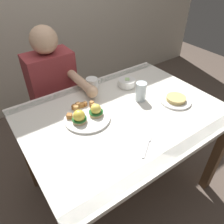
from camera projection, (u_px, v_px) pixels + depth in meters
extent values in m
plane|color=brown|center=(120.00, 183.00, 1.77)|extent=(6.00, 6.00, 0.00)
cube|color=white|center=(123.00, 114.00, 1.33)|extent=(1.20, 0.90, 0.03)
cube|color=#3F7F51|center=(173.00, 153.00, 1.06)|extent=(1.20, 0.06, 0.00)
cube|color=#3F7F51|center=(90.00, 85.00, 1.58)|extent=(1.20, 0.06, 0.00)
cube|color=brown|center=(217.00, 155.00, 1.55)|extent=(0.06, 0.06, 0.71)
cube|color=brown|center=(28.00, 153.00, 1.56)|extent=(0.06, 0.06, 0.71)
cube|color=brown|center=(142.00, 103.00, 2.06)|extent=(0.06, 0.06, 0.71)
cylinder|color=white|center=(87.00, 118.00, 1.26)|extent=(0.27, 0.27, 0.01)
cylinder|color=tan|center=(80.00, 120.00, 1.22)|extent=(0.08, 0.08, 0.02)
cylinder|color=#236028|center=(79.00, 119.00, 1.21)|extent=(0.08, 0.08, 0.01)
sphere|color=yellow|center=(79.00, 116.00, 1.20)|extent=(0.07, 0.07, 0.07)
cylinder|color=tan|center=(96.00, 113.00, 1.27)|extent=(0.08, 0.08, 0.02)
cylinder|color=#236028|center=(96.00, 112.00, 1.26)|extent=(0.08, 0.08, 0.01)
sphere|color=#F7DB56|center=(96.00, 109.00, 1.25)|extent=(0.06, 0.06, 0.06)
cube|color=#B77A42|center=(92.00, 104.00, 1.33)|extent=(0.03, 0.03, 0.04)
cube|color=tan|center=(94.00, 107.00, 1.31)|extent=(0.02, 0.02, 0.03)
cube|color=#AD7038|center=(74.00, 107.00, 1.31)|extent=(0.03, 0.03, 0.03)
cube|color=#AD7038|center=(69.00, 116.00, 1.25)|extent=(0.04, 0.04, 0.03)
cube|color=#B77A42|center=(78.00, 105.00, 1.32)|extent=(0.02, 0.02, 0.04)
cube|color=#AD7038|center=(81.00, 105.00, 1.33)|extent=(0.03, 0.03, 0.03)
cube|color=tan|center=(76.00, 108.00, 1.30)|extent=(0.04, 0.04, 0.03)
cube|color=#B77A42|center=(85.00, 104.00, 1.34)|extent=(0.03, 0.03, 0.03)
cylinder|color=white|center=(127.00, 86.00, 1.55)|extent=(0.10, 0.10, 0.01)
cylinder|color=white|center=(127.00, 83.00, 1.54)|extent=(0.12, 0.12, 0.04)
cube|color=#F4DB66|center=(127.00, 82.00, 1.56)|extent=(0.03, 0.03, 0.02)
cube|color=#B7E093|center=(125.00, 83.00, 1.53)|extent=(0.04, 0.04, 0.03)
cube|color=#EA6B70|center=(125.00, 81.00, 1.56)|extent=(0.04, 0.04, 0.03)
cube|color=#F4DB66|center=(127.00, 83.00, 1.54)|extent=(0.03, 0.03, 0.02)
cube|color=#EA6B70|center=(125.00, 82.00, 1.53)|extent=(0.03, 0.03, 0.02)
cube|color=#F4DB66|center=(125.00, 81.00, 1.53)|extent=(0.03, 0.03, 0.02)
cube|color=#EA6B70|center=(129.00, 81.00, 1.56)|extent=(0.03, 0.03, 0.03)
cube|color=#B7E093|center=(127.00, 80.00, 1.53)|extent=(0.04, 0.04, 0.03)
cylinder|color=white|center=(92.00, 85.00, 1.48)|extent=(0.08, 0.08, 0.09)
cylinder|color=black|center=(92.00, 79.00, 1.46)|extent=(0.07, 0.07, 0.01)
torus|color=white|center=(97.00, 83.00, 1.50)|extent=(0.06, 0.01, 0.06)
cube|color=silver|center=(146.00, 149.00, 1.08)|extent=(0.10, 0.08, 0.00)
cube|color=silver|center=(149.00, 139.00, 1.13)|extent=(0.04, 0.04, 0.00)
cylinder|color=silver|center=(141.00, 92.00, 1.39)|extent=(0.07, 0.07, 0.12)
cylinder|color=silver|center=(141.00, 94.00, 1.40)|extent=(0.06, 0.06, 0.09)
cylinder|color=white|center=(176.00, 101.00, 1.40)|extent=(0.20, 0.20, 0.01)
cylinder|color=#DBBC70|center=(176.00, 99.00, 1.39)|extent=(0.12, 0.12, 0.02)
cylinder|color=#33333D|center=(57.00, 141.00, 1.84)|extent=(0.11, 0.11, 0.45)
cylinder|color=#33333D|center=(75.00, 132.00, 1.93)|extent=(0.11, 0.11, 0.45)
cube|color=#993338|center=(52.00, 84.00, 1.66)|extent=(0.34, 0.20, 0.50)
sphere|color=#DBAD89|center=(44.00, 40.00, 1.45)|extent=(0.19, 0.19, 0.19)
cylinder|color=#DBAD89|center=(81.00, 82.00, 1.49)|extent=(0.06, 0.30, 0.06)
sphere|color=#DBAD89|center=(92.00, 91.00, 1.39)|extent=(0.08, 0.08, 0.08)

